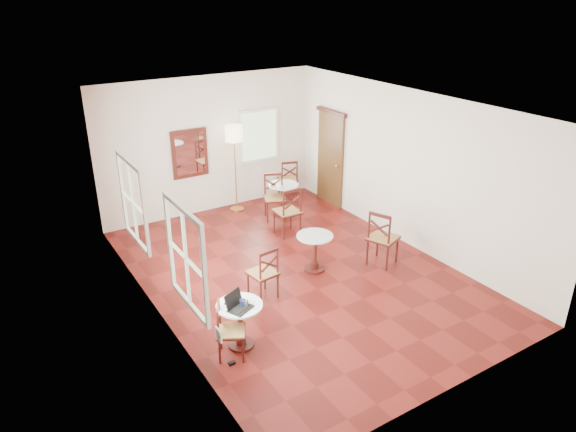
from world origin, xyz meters
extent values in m
plane|color=maroon|center=(0.00, 0.00, 0.00)|extent=(7.00, 7.00, 0.00)
cube|color=silver|center=(0.00, 3.50, 1.50)|extent=(5.00, 0.02, 3.00)
cube|color=silver|center=(0.00, -3.50, 1.50)|extent=(5.00, 0.02, 3.00)
cube|color=silver|center=(-2.50, 0.00, 1.50)|extent=(0.02, 7.00, 3.00)
cube|color=silver|center=(2.50, 0.00, 1.50)|extent=(0.02, 7.00, 3.00)
cube|color=white|center=(0.00, 0.00, 3.00)|extent=(5.00, 7.00, 0.02)
cube|color=#573919|center=(2.46, 2.40, 1.05)|extent=(0.06, 0.90, 2.10)
cube|color=#431510|center=(2.44, 2.40, 2.15)|extent=(0.08, 1.02, 0.08)
sphere|color=#BF8C3F|center=(2.40, 2.08, 1.00)|extent=(0.07, 0.07, 0.07)
cube|color=#4D1B14|center=(-0.50, 3.46, 1.40)|extent=(0.80, 0.05, 1.05)
cube|color=white|center=(-0.50, 3.43, 1.40)|extent=(0.64, 0.02, 0.88)
cube|color=white|center=(-2.47, -2.10, 0.95)|extent=(0.02, 0.16, 0.16)
torus|color=red|center=(-2.46, -2.10, 0.95)|extent=(0.02, 0.12, 0.12)
cube|color=white|center=(-2.47, -1.20, 1.55)|extent=(0.06, 1.22, 1.42)
cube|color=white|center=(-2.47, 1.00, 1.55)|extent=(0.06, 1.22, 1.42)
cube|color=white|center=(1.20, 3.47, 1.55)|extent=(1.02, 0.06, 1.22)
cylinder|color=#431510|center=(-1.79, -1.30, 0.02)|extent=(0.37, 0.37, 0.04)
cylinder|color=#431510|center=(-1.79, -1.30, 0.09)|extent=(0.15, 0.15, 0.11)
cylinder|color=#4D1B14|center=(-1.79, -1.30, 0.37)|extent=(0.08, 0.08, 0.55)
cylinder|color=#431510|center=(-1.79, -1.30, 0.63)|extent=(0.13, 0.13, 0.06)
cylinder|color=silver|center=(-1.79, -1.30, 0.67)|extent=(0.65, 0.65, 0.03)
cylinder|color=#431510|center=(0.33, -0.06, 0.02)|extent=(0.37, 0.37, 0.04)
cylinder|color=#431510|center=(0.33, -0.06, 0.09)|extent=(0.15, 0.15, 0.11)
cylinder|color=#4D1B14|center=(0.33, -0.06, 0.37)|extent=(0.08, 0.08, 0.56)
cylinder|color=#431510|center=(0.33, -0.06, 0.63)|extent=(0.13, 0.13, 0.06)
cylinder|color=silver|center=(0.33, -0.06, 0.67)|extent=(0.65, 0.65, 0.03)
cylinder|color=#431510|center=(1.18, 2.37, 0.02)|extent=(0.38, 0.38, 0.04)
cylinder|color=#431510|center=(1.18, 2.37, 0.10)|extent=(0.15, 0.15, 0.12)
cylinder|color=#4D1B14|center=(1.18, 2.37, 0.38)|extent=(0.09, 0.09, 0.58)
cylinder|color=#431510|center=(1.18, 2.37, 0.65)|extent=(0.13, 0.13, 0.06)
cylinder|color=silver|center=(1.18, 2.37, 0.70)|extent=(0.67, 0.67, 0.03)
cylinder|color=#431510|center=(-0.74, -0.15, 0.22)|extent=(0.03, 0.03, 0.43)
cylinder|color=#431510|center=(-0.70, -0.49, 0.22)|extent=(0.03, 0.03, 0.43)
cylinder|color=#431510|center=(-1.08, -0.20, 0.22)|extent=(0.03, 0.03, 0.43)
cylinder|color=#431510|center=(-1.04, -0.54, 0.22)|extent=(0.03, 0.03, 0.43)
cube|color=#431510|center=(-0.89, -0.35, 0.43)|extent=(0.47, 0.47, 0.03)
cube|color=#A37441|center=(-0.89, -0.35, 0.45)|extent=(0.45, 0.45, 0.04)
cylinder|color=#431510|center=(-0.70, -0.49, 0.67)|extent=(0.03, 0.03, 0.48)
cylinder|color=#431510|center=(-1.04, -0.54, 0.67)|extent=(0.03, 0.03, 0.48)
cube|color=#431510|center=(-0.87, -0.52, 0.89)|extent=(0.36, 0.08, 0.05)
cube|color=#4D1B14|center=(-0.87, -0.52, 0.68)|extent=(0.31, 0.06, 0.21)
cube|color=#4D1B14|center=(-0.87, -0.52, 0.68)|extent=(0.31, 0.06, 0.21)
cylinder|color=#431510|center=(-1.94, -1.65, 0.20)|extent=(0.03, 0.03, 0.39)
cylinder|color=#431510|center=(-2.21, -1.50, 0.20)|extent=(0.03, 0.03, 0.39)
cylinder|color=#431510|center=(-1.79, -1.37, 0.20)|extent=(0.03, 0.03, 0.39)
cylinder|color=#431510|center=(-2.06, -1.22, 0.20)|extent=(0.03, 0.03, 0.39)
cube|color=#431510|center=(-2.00, -1.43, 0.40)|extent=(0.52, 0.52, 0.03)
cube|color=#A37441|center=(-2.00, -1.43, 0.41)|extent=(0.50, 0.50, 0.03)
cylinder|color=#431510|center=(-2.21, -1.50, 0.61)|extent=(0.03, 0.03, 0.44)
cylinder|color=#431510|center=(-2.06, -1.22, 0.61)|extent=(0.03, 0.03, 0.44)
cube|color=#431510|center=(-2.14, -1.36, 0.81)|extent=(0.19, 0.31, 0.04)
cube|color=#4D1B14|center=(-2.14, -1.36, 0.62)|extent=(0.15, 0.26, 0.19)
cube|color=#4D1B14|center=(-2.14, -1.36, 0.62)|extent=(0.15, 0.26, 0.19)
cylinder|color=#431510|center=(0.91, 1.64, 0.24)|extent=(0.04, 0.04, 0.49)
cylinder|color=#431510|center=(0.89, 1.25, 0.24)|extent=(0.04, 0.04, 0.49)
cylinder|color=#431510|center=(0.51, 1.65, 0.24)|extent=(0.04, 0.04, 0.49)
cylinder|color=#431510|center=(0.50, 1.26, 0.24)|extent=(0.04, 0.04, 0.49)
cube|color=#431510|center=(0.70, 1.45, 0.50)|extent=(0.50, 0.50, 0.03)
cube|color=#A37441|center=(0.70, 1.45, 0.51)|extent=(0.47, 0.47, 0.04)
cylinder|color=#431510|center=(0.89, 1.25, 0.76)|extent=(0.04, 0.04, 0.54)
cylinder|color=#431510|center=(0.50, 1.26, 0.76)|extent=(0.04, 0.04, 0.54)
cube|color=#431510|center=(0.70, 1.25, 1.01)|extent=(0.41, 0.05, 0.05)
cube|color=#4D1B14|center=(0.70, 1.25, 0.77)|extent=(0.35, 0.04, 0.24)
cube|color=#4D1B14|center=(0.70, 1.25, 0.77)|extent=(0.35, 0.04, 0.24)
cylinder|color=#431510|center=(1.78, -0.62, 0.25)|extent=(0.04, 0.04, 0.50)
cylinder|color=#431510|center=(1.41, -0.77, 0.25)|extent=(0.04, 0.04, 0.50)
cylinder|color=#431510|center=(1.63, -0.26, 0.25)|extent=(0.04, 0.04, 0.50)
cylinder|color=#431510|center=(1.26, -0.40, 0.25)|extent=(0.04, 0.04, 0.50)
cube|color=#431510|center=(1.52, -0.51, 0.50)|extent=(0.63, 0.63, 0.03)
cube|color=#A37441|center=(1.52, -0.51, 0.52)|extent=(0.60, 0.60, 0.04)
cylinder|color=#431510|center=(1.41, -0.77, 0.77)|extent=(0.04, 0.04, 0.55)
cylinder|color=#431510|center=(1.26, -0.40, 0.77)|extent=(0.04, 0.04, 0.55)
cube|color=#431510|center=(1.34, -0.59, 1.03)|extent=(0.19, 0.40, 0.06)
cube|color=#4D1B14|center=(1.34, -0.59, 0.78)|extent=(0.16, 0.34, 0.24)
cube|color=#4D1B14|center=(1.34, -0.59, 0.78)|extent=(0.16, 0.34, 0.24)
cylinder|color=#431510|center=(2.04, 3.32, 0.22)|extent=(0.04, 0.04, 0.45)
cylinder|color=#431510|center=(1.93, 2.98, 0.22)|extent=(0.04, 0.04, 0.45)
cylinder|color=#431510|center=(1.70, 3.43, 0.22)|extent=(0.04, 0.04, 0.45)
cylinder|color=#431510|center=(1.59, 3.09, 0.22)|extent=(0.04, 0.04, 0.45)
cube|color=#431510|center=(1.82, 3.20, 0.45)|extent=(0.55, 0.55, 0.03)
cube|color=#A37441|center=(1.82, 3.20, 0.47)|extent=(0.53, 0.53, 0.04)
cylinder|color=#431510|center=(1.93, 2.98, 0.69)|extent=(0.04, 0.04, 0.50)
cylinder|color=#431510|center=(1.59, 3.09, 0.69)|extent=(0.04, 0.04, 0.50)
cube|color=#431510|center=(1.76, 3.03, 0.92)|extent=(0.37, 0.15, 0.05)
cube|color=#4D1B14|center=(1.76, 3.03, 0.70)|extent=(0.31, 0.13, 0.22)
cube|color=#4D1B14|center=(1.76, 3.03, 0.70)|extent=(0.31, 0.13, 0.22)
cylinder|color=#431510|center=(0.65, 2.16, 0.23)|extent=(0.04, 0.04, 0.47)
cylinder|color=#431510|center=(0.79, 2.50, 0.23)|extent=(0.04, 0.04, 0.47)
cylinder|color=#431510|center=(0.99, 2.02, 0.23)|extent=(0.04, 0.04, 0.47)
cylinder|color=#431510|center=(1.14, 2.36, 0.23)|extent=(0.04, 0.04, 0.47)
cube|color=#431510|center=(0.89, 2.26, 0.47)|extent=(0.60, 0.60, 0.03)
cube|color=#A37441|center=(0.89, 2.26, 0.49)|extent=(0.57, 0.57, 0.04)
cylinder|color=#431510|center=(0.79, 2.50, 0.73)|extent=(0.04, 0.04, 0.52)
cylinder|color=#431510|center=(1.14, 2.36, 0.73)|extent=(0.04, 0.04, 0.52)
cube|color=#431510|center=(0.96, 2.43, 0.97)|extent=(0.38, 0.18, 0.05)
cube|color=#4D1B14|center=(0.96, 2.43, 0.74)|extent=(0.32, 0.15, 0.23)
cube|color=#4D1B14|center=(0.96, 2.43, 0.74)|extent=(0.32, 0.15, 0.23)
cylinder|color=#BF8C3F|center=(0.41, 3.15, 0.02)|extent=(0.31, 0.31, 0.03)
cylinder|color=#BF8C3F|center=(0.41, 3.15, 0.89)|extent=(0.03, 0.03, 1.78)
cylinder|color=beige|center=(0.41, 3.15, 1.78)|extent=(0.38, 0.38, 0.33)
cube|color=black|center=(-1.83, -1.41, 0.69)|extent=(0.39, 0.35, 0.02)
cube|color=black|center=(-1.83, -1.41, 0.70)|extent=(0.30, 0.23, 0.00)
cube|color=black|center=(-1.88, -1.30, 0.81)|extent=(0.32, 0.20, 0.22)
cube|color=silver|center=(-1.88, -1.30, 0.81)|extent=(0.28, 0.17, 0.18)
ellipsoid|color=black|center=(-1.93, -1.20, 0.70)|extent=(0.10, 0.06, 0.04)
cylinder|color=black|center=(-1.77, -1.36, 0.73)|extent=(0.09, 0.09, 0.10)
torus|color=black|center=(-1.72, -1.36, 0.73)|extent=(0.07, 0.01, 0.07)
cylinder|color=white|center=(-1.76, -1.43, 0.74)|extent=(0.07, 0.07, 0.11)
cube|color=black|center=(-2.09, -1.60, 0.02)|extent=(0.09, 0.06, 0.04)
camera|label=1|loc=(-4.50, -6.86, 4.72)|focal=32.96mm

